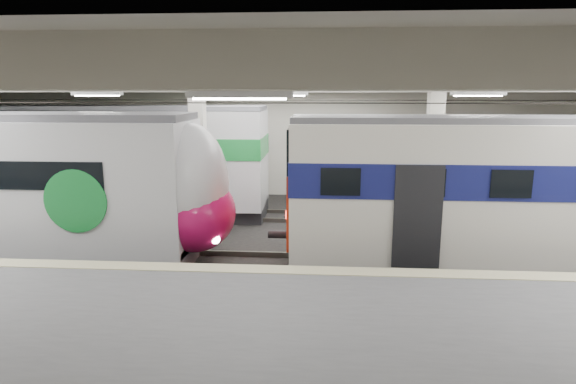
{
  "coord_description": "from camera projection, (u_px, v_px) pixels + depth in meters",
  "views": [
    {
      "loc": [
        1.24,
        -13.35,
        4.97
      ],
      "look_at": [
        0.24,
        1.0,
        2.0
      ],
      "focal_mm": 30.0,
      "sensor_mm": 36.0,
      "label": 1
    }
  ],
  "objects": [
    {
      "name": "modern_emu",
      "position": [
        25.0,
        190.0,
        14.2
      ],
      "size": [
        13.65,
        2.82,
        4.41
      ],
      "color": "silver",
      "rests_on": "ground"
    },
    {
      "name": "far_train",
      "position": [
        94.0,
        159.0,
        19.59
      ],
      "size": [
        14.04,
        2.94,
        4.48
      ],
      "rotation": [
        0.0,
        0.0,
        0.01
      ],
      "color": "silver",
      "rests_on": "ground"
    },
    {
      "name": "older_rer",
      "position": [
        527.0,
        193.0,
        13.21
      ],
      "size": [
        13.17,
        2.91,
        4.36
      ],
      "color": "silver",
      "rests_on": "ground"
    },
    {
      "name": "station_hall",
      "position": [
        271.0,
        165.0,
        11.78
      ],
      "size": [
        36.0,
        24.0,
        5.75
      ],
      "color": "black",
      "rests_on": "ground"
    }
  ]
}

